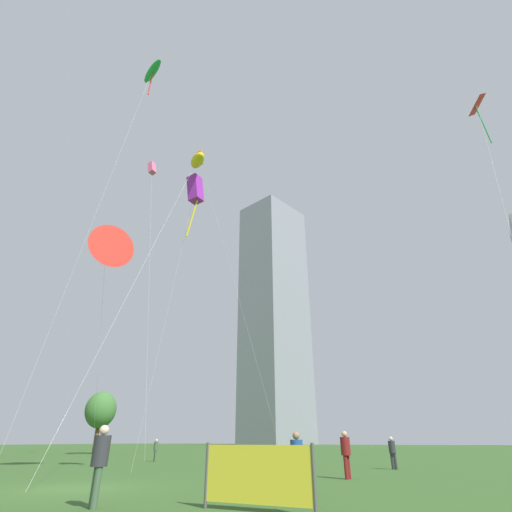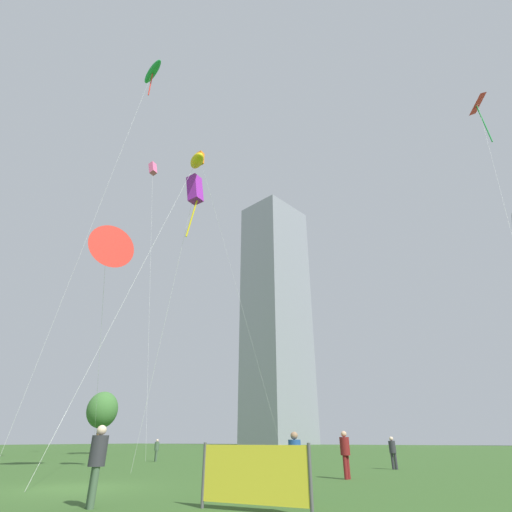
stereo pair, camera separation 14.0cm
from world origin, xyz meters
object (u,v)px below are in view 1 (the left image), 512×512
(person_standing_0, at_px, (392,450))
(person_standing_3, at_px, (100,459))
(kite_flying_4, at_px, (197,161))
(event_banner, at_px, (257,474))
(person_standing_5, at_px, (346,451))
(kite_flying_2, at_px, (152,169))
(kite_flying_1, at_px, (195,190))
(kite_flying_6, at_px, (478,108))
(person_standing_2, at_px, (156,448))
(kite_flying_0, at_px, (152,72))
(distant_highrise_0, at_px, (274,314))
(kite_flying_5, at_px, (200,159))
(kite_flying_3, at_px, (106,252))
(park_tree_2, at_px, (101,410))
(person_standing_4, at_px, (297,458))

(person_standing_0, relative_size, person_standing_3, 0.91)
(person_standing_3, xyz_separation_m, kite_flying_4, (-3.51, 6.87, 15.84))
(event_banner, bearing_deg, person_standing_5, 94.76)
(person_standing_3, relative_size, event_banner, 0.65)
(kite_flying_2, bearing_deg, kite_flying_1, -34.54)
(person_standing_3, relative_size, kite_flying_6, 0.07)
(person_standing_2, distance_m, kite_flying_0, 32.13)
(person_standing_3, bearing_deg, person_standing_0, -71.37)
(person_standing_3, distance_m, distant_highrise_0, 152.41)
(kite_flying_5, xyz_separation_m, kite_flying_6, (25.27, 5.89, -0.71))
(kite_flying_4, xyz_separation_m, kite_flying_5, (-8.47, 10.26, 10.99))
(person_standing_2, distance_m, event_banner, 24.47)
(kite_flying_0, height_order, kite_flying_3, kite_flying_0)
(person_standing_3, bearing_deg, kite_flying_2, -12.76)
(park_tree_2, xyz_separation_m, distant_highrise_0, (-27.99, 103.18, 44.14))
(kite_flying_3, bearing_deg, park_tree_2, 138.09)
(kite_flying_5, xyz_separation_m, event_banner, (15.69, -15.56, -27.14))
(person_standing_3, xyz_separation_m, kite_flying_3, (-10.89, 7.15, 11.56))
(kite_flying_0, bearing_deg, person_standing_2, 110.59)
(person_standing_4, bearing_deg, event_banner, -17.45)
(person_standing_0, bearing_deg, event_banner, -96.68)
(park_tree_2, height_order, event_banner, park_tree_2)
(event_banner, bearing_deg, kite_flying_1, 142.21)
(person_standing_2, height_order, kite_flying_5, kite_flying_5)
(kite_flying_3, height_order, kite_flying_6, kite_flying_6)
(kite_flying_1, height_order, distant_highrise_0, distant_highrise_0)
(kite_flying_2, bearing_deg, person_standing_0, -5.35)
(distant_highrise_0, relative_size, event_banner, 34.13)
(person_standing_2, bearing_deg, kite_flying_6, 40.77)
(kite_flying_3, distance_m, event_banner, 19.63)
(person_standing_4, height_order, distant_highrise_0, distant_highrise_0)
(person_standing_0, distance_m, distant_highrise_0, 138.92)
(person_standing_4, bearing_deg, kite_flying_2, -145.57)
(person_standing_2, xyz_separation_m, event_banner, (18.37, -16.16, -0.14))
(kite_flying_2, xyz_separation_m, event_banner, (26.27, -18.77, -32.26))
(person_standing_0, relative_size, kite_flying_3, 0.12)
(person_standing_2, relative_size, kite_flying_0, 0.05)
(kite_flying_2, height_order, distant_highrise_0, distant_highrise_0)
(park_tree_2, bearing_deg, distant_highrise_0, 105.18)
(kite_flying_3, distance_m, kite_flying_4, 8.54)
(kite_flying_5, height_order, kite_flying_6, kite_flying_5)
(person_standing_4, relative_size, event_banner, 0.61)
(kite_flying_2, height_order, park_tree_2, kite_flying_2)
(person_standing_3, distance_m, park_tree_2, 43.79)
(kite_flying_2, height_order, event_banner, kite_flying_2)
(person_standing_0, distance_m, kite_flying_1, 19.30)
(park_tree_2, bearing_deg, event_banner, -34.87)
(kite_flying_6, distance_m, park_tree_2, 52.26)
(person_standing_3, bearing_deg, kite_flying_6, -90.73)
(distant_highrise_0, bearing_deg, person_standing_2, -54.15)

